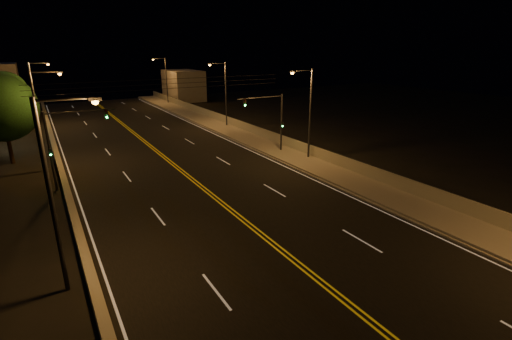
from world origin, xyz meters
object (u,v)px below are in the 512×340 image
streetlight_3 (165,77)px  streetlight_4 (57,184)px  tree_3 (6,92)px  streetlight_6 (36,90)px  streetlight_1 (308,109)px  tree_0 (1,108)px  streetlight_2 (224,90)px  traffic_signal_right (273,117)px  streetlight_5 (41,114)px  traffic_signal_left (63,140)px

streetlight_3 → streetlight_4: size_ratio=1.00×
tree_3 → streetlight_6: bearing=-42.8°
streetlight_1 → tree_0: (-24.40, 13.29, 0.21)m
streetlight_2 → streetlight_4: 35.61m
streetlight_1 → streetlight_6: bearing=125.2°
streetlight_2 → traffic_signal_right: size_ratio=1.43×
streetlight_5 → traffic_signal_left: (1.12, -5.67, -1.18)m
streetlight_5 → tree_0: streetlight_5 is taller
streetlight_6 → streetlight_5: bearing=-90.0°
traffic_signal_right → tree_0: 24.92m
traffic_signal_right → streetlight_4: bearing=-144.6°
streetlight_6 → traffic_signal_right: 33.44m
streetlight_1 → streetlight_5: same height
streetlight_1 → streetlight_2: bearing=90.0°
streetlight_2 → streetlight_6: 24.80m
tree_0 → streetlight_1: bearing=-28.6°
tree_3 → traffic_signal_left: bearing=-81.2°
streetlight_1 → streetlight_4: (-21.41, -10.59, 0.00)m
streetlight_2 → streetlight_3: same height
traffic_signal_right → tree_0: bearing=156.9°
streetlight_3 → traffic_signal_left: size_ratio=1.43×
streetlight_2 → streetlight_6: bearing=149.7°
streetlight_6 → tree_0: size_ratio=1.04×
streetlight_1 → streetlight_4: bearing=-153.7°
streetlight_4 → streetlight_6: same height
streetlight_3 → streetlight_5: bearing=-122.1°
streetlight_1 → traffic_signal_right: (-1.52, 3.53, -1.18)m
streetlight_4 → streetlight_6: bearing=90.0°
tree_3 → traffic_signal_right: bearing=-52.1°
streetlight_6 → tree_0: 17.36m
streetlight_3 → tree_3: bearing=-158.7°
streetlight_3 → streetlight_6: 25.05m
traffic_signal_right → tree_3: (-23.42, 30.11, 0.85)m
streetlight_4 → traffic_signal_left: bearing=85.5°
streetlight_2 → streetlight_4: bearing=-127.0°
streetlight_2 → streetlight_6: size_ratio=1.00×
streetlight_2 → streetlight_3: bearing=90.0°
streetlight_5 → streetlight_1: bearing=-23.3°
streetlight_6 → tree_0: streetlight_6 is taller
traffic_signal_left → tree_0: (-4.11, 9.75, 1.39)m
streetlight_4 → tree_3: size_ratio=1.16×
streetlight_4 → traffic_signal_right: (19.90, 14.13, -1.18)m
streetlight_6 → tree_0: bearing=-99.9°
streetlight_5 → tree_0: size_ratio=1.04×
streetlight_2 → streetlight_1: bearing=-90.0°
traffic_signal_left → streetlight_3: bearing=63.0°
streetlight_2 → streetlight_3: 25.52m
traffic_signal_left → tree_0: size_ratio=0.73×
traffic_signal_left → tree_3: bearing=98.8°
streetlight_3 → streetlight_4: (-21.41, -53.98, 0.00)m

